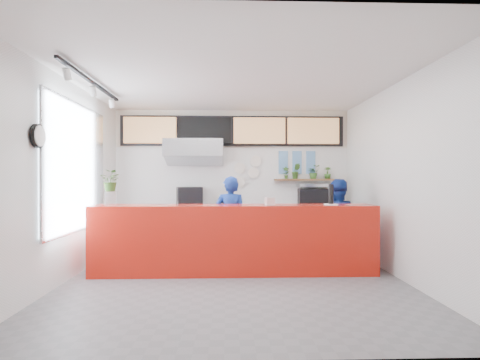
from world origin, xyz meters
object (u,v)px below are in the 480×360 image
(panini_oven, at_px, (189,198))
(pepper_mill, at_px, (331,194))
(service_counter, at_px, (234,239))
(espresso_machine, at_px, (314,199))
(staff_center, at_px, (230,221))
(staff_right, at_px, (337,222))

(panini_oven, distance_m, pepper_mill, 3.08)
(service_counter, bearing_deg, espresso_machine, 46.56)
(espresso_machine, bearing_deg, pepper_mill, -90.14)
(panini_oven, relative_size, espresso_machine, 0.79)
(panini_oven, relative_size, staff_center, 0.32)
(staff_center, bearing_deg, pepper_mill, 163.04)
(panini_oven, bearing_deg, pepper_mill, -48.85)
(panini_oven, distance_m, staff_right, 3.03)
(service_counter, height_order, panini_oven, panini_oven)
(staff_center, xyz_separation_m, pepper_mill, (1.61, -0.65, 0.49))
(panini_oven, relative_size, pepper_mill, 1.56)
(espresso_machine, relative_size, staff_right, 0.42)
(pepper_mill, bearing_deg, panini_oven, 142.94)
(staff_right, bearing_deg, staff_center, -22.02)
(service_counter, distance_m, staff_center, 0.64)
(service_counter, xyz_separation_m, staff_center, (-0.06, 0.60, 0.23))
(service_counter, xyz_separation_m, pepper_mill, (1.55, -0.06, 0.73))
(panini_oven, bearing_deg, staff_right, -36.88)
(service_counter, xyz_separation_m, espresso_machine, (1.70, 1.80, 0.55))
(service_counter, bearing_deg, staff_right, 16.13)
(service_counter, height_order, espresso_machine, espresso_machine)
(staff_right, bearing_deg, pepper_mill, 45.69)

